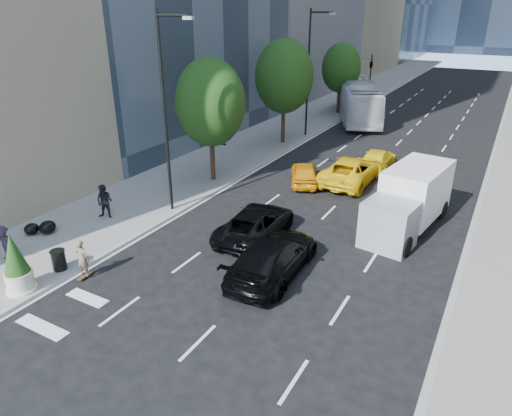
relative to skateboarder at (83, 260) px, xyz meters
The scene contains 23 objects.
ground 6.23m from the skateboarder, 29.07° to the left, with size 160.00×160.00×0.00m, color black.
sidewalk_left 33.20m from the skateboarder, 96.23° to the left, with size 6.00×120.00×0.15m, color slate.
lamp_near 8.66m from the skateboarder, 97.53° to the left, with size 2.13×0.22×10.00m.
lamp_far 25.52m from the skateboarder, 92.12° to the left, with size 2.13×0.22×10.00m.
tree_near 12.83m from the skateboarder, 98.54° to the left, with size 4.20×4.20×7.46m.
tree_mid 22.53m from the skateboarder, 94.68° to the left, with size 4.50×4.50×7.99m.
tree_far 35.25m from the skateboarder, 92.95° to the left, with size 3.90×3.90×6.92m.
traffic_signal 43.15m from the skateboarder, 91.34° to the left, with size 2.48×0.53×5.20m.
skateboarder is the anchor object (origin of this frame).
black_sedan_lincoln 7.88m from the skateboarder, 56.44° to the left, with size 2.42×5.25×1.46m, color black.
black_sedan_mercedes 7.72m from the skateboarder, 31.23° to the left, with size 2.29×5.64×1.64m, color black.
taxi_a 14.89m from the skateboarder, 76.81° to the left, with size 1.62×4.02×1.37m, color orange.
taxi_b 18.47m from the skateboarder, 58.70° to the left, with size 1.70×4.87×1.60m, color gold.
taxi_c 17.05m from the skateboarder, 69.77° to the left, with size 2.68×5.82×1.62m, color yellow.
taxi_d 20.66m from the skateboarder, 71.38° to the left, with size 1.86×4.58×1.33m, color yellow.
city_bus 33.73m from the skateboarder, 88.99° to the left, with size 3.11×13.28×3.70m, color silver.
box_truck 15.23m from the skateboarder, 46.67° to the left, with size 3.21×6.64×3.05m.
pedestrian_a 5.60m from the skateboarder, 127.18° to the left, with size 0.87×0.68×1.78m, color black.
pedestrian_b 19.67m from the skateboarder, 106.24° to the left, with size 0.93×0.39×1.58m, color black.
pedestrian_c 4.01m from the skateboarder, 169.19° to the right, with size 1.01×0.58×1.56m, color #271D2C.
trash_can 1.25m from the skateboarder, 169.18° to the right, with size 0.56×0.56×0.84m, color black.
planter_shrub 2.40m from the skateboarder, 121.40° to the right, with size 1.02×1.02×2.44m.
garbage_bags 4.99m from the skateboarder, 161.47° to the left, with size 1.26×1.21×0.62m.
Camera 1 is at (8.55, -13.54, 10.17)m, focal length 32.00 mm.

